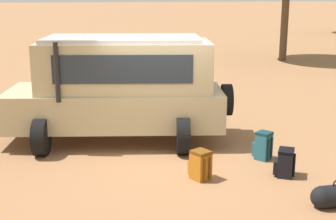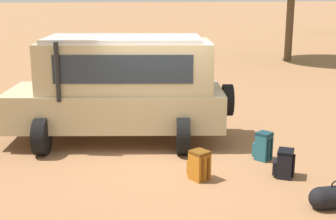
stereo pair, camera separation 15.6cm
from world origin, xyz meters
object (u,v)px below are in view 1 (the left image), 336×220
(backpack_beside_front_wheel, at_px, (263,146))
(backpack_near_rear_wheel, at_px, (200,165))
(backpack_cluster_center, at_px, (285,163))
(duffel_bag_low_black_case, at_px, (336,196))
(safari_vehicle, at_px, (120,87))

(backpack_beside_front_wheel, height_order, backpack_near_rear_wheel, backpack_beside_front_wheel)
(backpack_cluster_center, bearing_deg, duffel_bag_low_black_case, -80.81)
(duffel_bag_low_black_case, bearing_deg, backpack_beside_front_wheel, 96.27)
(safari_vehicle, distance_m, duffel_bag_low_black_case, 5.33)
(safari_vehicle, bearing_deg, duffel_bag_low_black_case, -54.71)
(backpack_cluster_center, bearing_deg, backpack_near_rear_wheel, 173.06)
(duffel_bag_low_black_case, bearing_deg, backpack_cluster_center, 99.19)
(safari_vehicle, xyz_separation_m, backpack_cluster_center, (2.78, -2.86, -1.04))
(backpack_cluster_center, xyz_separation_m, duffel_bag_low_black_case, (0.23, -1.40, -0.07))
(backpack_near_rear_wheel, bearing_deg, backpack_beside_front_wheel, 25.28)
(safari_vehicle, relative_size, backpack_beside_front_wheel, 9.18)
(backpack_near_rear_wheel, xyz_separation_m, duffel_bag_low_black_case, (1.84, -1.59, -0.09))
(backpack_cluster_center, relative_size, duffel_bag_low_black_case, 0.59)
(safari_vehicle, xyz_separation_m, duffel_bag_low_black_case, (3.01, -4.25, -1.11))
(backpack_cluster_center, distance_m, duffel_bag_low_black_case, 1.42)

